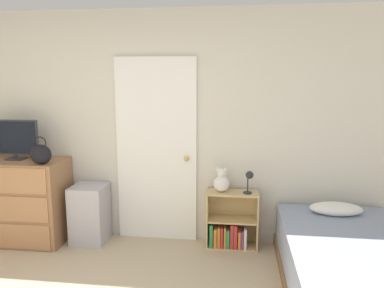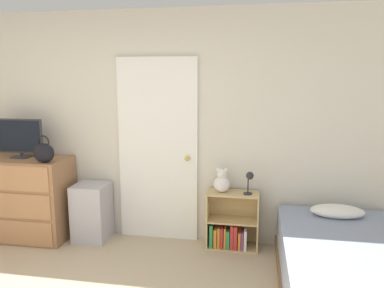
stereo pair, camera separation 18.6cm
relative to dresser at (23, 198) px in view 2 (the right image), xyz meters
The scene contains 10 objects.
wall_back 1.63m from the dresser, 12.83° to the left, with size 10.00×0.06×2.55m.
door_closed 1.65m from the dresser, ahead, with size 0.90×0.09×2.05m.
dresser is the anchor object (origin of this frame).
tv 0.70m from the dresser, 92.56° to the left, with size 0.54×0.16×0.44m.
handbag 0.72m from the dresser, 22.01° to the right, with size 0.23×0.13×0.29m.
storage_bin 0.82m from the dresser, ahead, with size 0.37×0.38×0.64m.
bookshelf 2.38m from the dresser, ahead, with size 0.55×0.26×0.62m.
teddy_bear 2.28m from the dresser, ahead, with size 0.17×0.17×0.26m.
desk_lamp 2.58m from the dresser, ahead, with size 0.10×0.10×0.25m.
bed 3.50m from the dresser, 11.50° to the right, with size 1.15×1.94×0.59m.
Camera 2 is at (1.24, -1.75, 1.82)m, focal length 35.00 mm.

